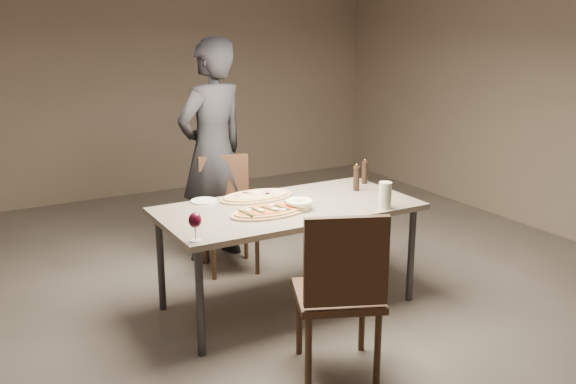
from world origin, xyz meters
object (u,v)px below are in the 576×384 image
ham_pizza (257,196)px  dining_table (288,214)px  diner (213,151)px  zucchini_pizza (269,211)px  bread_basket (299,204)px  pepper_mill_left (356,178)px  chair_far (227,206)px  carafe (385,195)px  chair_near (341,286)px

ham_pizza → dining_table: bearing=-82.3°
dining_table → diner: size_ratio=0.96×
zucchini_pizza → bread_basket: (0.23, -0.02, 0.02)m
pepper_mill_left → dining_table: bearing=-171.1°
bread_basket → chair_far: bearing=94.9°
zucchini_pizza → bread_basket: 0.23m
chair_far → ham_pizza: bearing=97.2°
ham_pizza → diner: diner is taller
zucchini_pizza → pepper_mill_left: size_ratio=2.64×
zucchini_pizza → carafe: (0.75, -0.29, 0.08)m
bread_basket → diner: (-0.10, 1.26, 0.15)m
dining_table → zucchini_pizza: size_ratio=3.28×
bread_basket → pepper_mill_left: pepper_mill_left is taller
zucchini_pizza → carafe: size_ratio=2.96×
pepper_mill_left → chair_near: size_ratio=0.20×
dining_table → chair_near: (-0.22, -0.99, -0.12)m
ham_pizza → chair_far: chair_far is taller
dining_table → bread_basket: (0.03, -0.11, 0.10)m
ham_pizza → carafe: carafe is taller
chair_near → bread_basket: bearing=97.6°
carafe → chair_near: chair_near is taller
chair_near → diner: 2.18m
chair_far → carafe: bearing=126.5°
zucchini_pizza → ham_pizza: size_ratio=0.97×
ham_pizza → chair_far: size_ratio=0.62×
chair_far → diner: size_ratio=0.49×
bread_basket → chair_near: chair_near is taller
dining_table → chair_far: bearing=93.8°
ham_pizza → carafe: bearing=-58.1°
dining_table → pepper_mill_left: (0.65, 0.10, 0.16)m
diner → ham_pizza: bearing=69.6°
zucchini_pizza → pepper_mill_left: bearing=29.1°
ham_pizza → chair_near: (-0.11, -1.27, -0.20)m
chair_near → chair_far: chair_near is taller
pepper_mill_left → ham_pizza: bearing=166.7°
pepper_mill_left → chair_far: (-0.71, 0.81, -0.33)m
pepper_mill_left → diner: size_ratio=0.11×
bread_basket → chair_far: chair_far is taller
chair_far → bread_basket: bearing=106.1°
carafe → chair_far: 1.47m
dining_table → diner: (-0.08, 1.15, 0.24)m
bread_basket → pepper_mill_left: size_ratio=0.92×
carafe → chair_far: bearing=115.3°
carafe → zucchini_pizza: bearing=159.3°
pepper_mill_left → carafe: size_ratio=1.12×
ham_pizza → chair_near: chair_near is taller
ham_pizza → chair_near: 1.29m
ham_pizza → chair_far: (0.04, 0.63, -0.25)m
dining_table → bread_basket: size_ratio=9.41×
dining_table → ham_pizza: (-0.11, 0.28, 0.07)m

